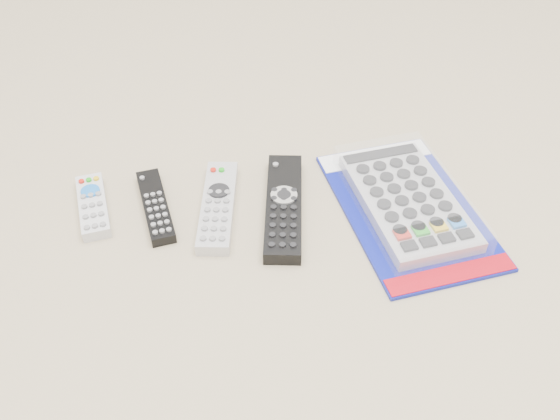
{
  "coord_description": "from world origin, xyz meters",
  "views": [
    {
      "loc": [
        -0.07,
        -0.66,
        0.63
      ],
      "look_at": [
        0.02,
        -0.01,
        0.01
      ],
      "focal_mm": 40.0,
      "sensor_mm": 36.0,
      "label": 1
    }
  ],
  "objects": [
    {
      "name": "remote_slim_black",
      "position": [
        -0.15,
        0.03,
        0.01
      ],
      "size": [
        0.06,
        0.16,
        0.02
      ],
      "rotation": [
        0.0,
        0.0,
        0.16
      ],
      "color": "black",
      "rests_on": "ground"
    },
    {
      "name": "remote_small_grey",
      "position": [
        -0.24,
        0.04,
        0.01
      ],
      "size": [
        0.06,
        0.13,
        0.02
      ],
      "rotation": [
        0.0,
        0.0,
        0.16
      ],
      "color": "#B7B6B9",
      "rests_on": "ground"
    },
    {
      "name": "remote_large_black",
      "position": [
        0.03,
        -0.0,
        0.01
      ],
      "size": [
        0.09,
        0.22,
        0.02
      ],
      "rotation": [
        0.0,
        0.0,
        -0.17
      ],
      "color": "black",
      "rests_on": "ground"
    },
    {
      "name": "jumbo_remote_packaged",
      "position": [
        0.21,
        -0.02,
        0.02
      ],
      "size": [
        0.22,
        0.32,
        0.04
      ],
      "rotation": [
        0.0,
        0.0,
        0.13
      ],
      "color": "navy",
      "rests_on": "ground"
    },
    {
      "name": "remote_silver_dvd",
      "position": [
        -0.06,
        0.02,
        0.01
      ],
      "size": [
        0.07,
        0.19,
        0.02
      ],
      "rotation": [
        0.0,
        0.0,
        -0.16
      ],
      "color": "#B5B5BA",
      "rests_on": "ground"
    }
  ]
}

